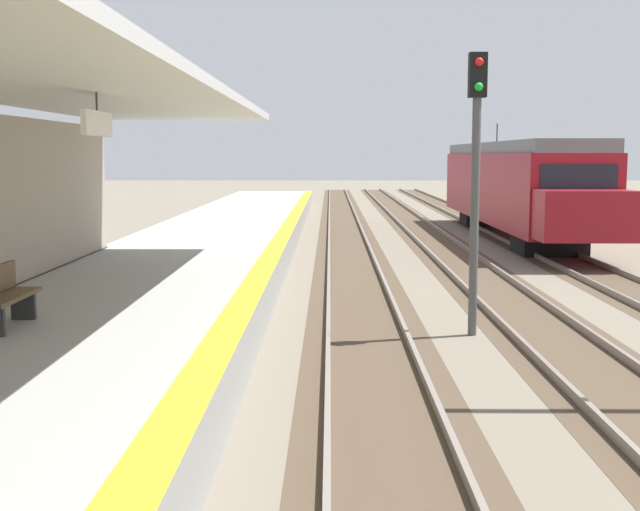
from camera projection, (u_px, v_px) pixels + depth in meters
name	position (u px, v px, depth m)	size (l,w,h in m)	color
station_platform	(153.00, 295.00, 17.58)	(5.00, 80.00, 0.91)	#999993
track_pair_nearest_platform	(357.00, 285.00, 21.55)	(2.34, 120.00, 0.16)	#4C3D2D
track_pair_middle	(489.00, 285.00, 21.51)	(2.34, 120.00, 0.16)	#4C3D2D
track_pair_far_side	(622.00, 285.00, 21.47)	(2.34, 120.00, 0.16)	#4C3D2D
approaching_train	(515.00, 184.00, 33.85)	(2.93, 19.60, 4.76)	maroon
rail_signal_post	(476.00, 164.00, 15.35)	(0.32, 0.34, 5.20)	#4C4C4C
platform_bench	(2.00, 295.00, 11.97)	(0.45, 1.60, 0.88)	brown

